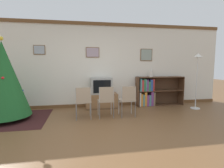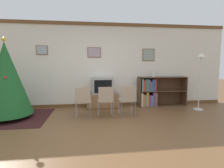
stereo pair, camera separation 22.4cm
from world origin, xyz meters
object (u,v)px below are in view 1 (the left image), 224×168
Objects in this scene: christmas_tree at (4,79)px; standing_lamp at (197,67)px; folding_chair_center at (106,100)px; bookshelf at (152,92)px; tv_console at (101,101)px; vase at (151,73)px; television at (101,86)px; folding_chair_left at (83,101)px; folding_chair_right at (128,99)px.

standing_lamp is at bearing 1.64° from christmas_tree.
bookshelf is at bearing 32.49° from folding_chair_center.
vase is (1.69, 0.10, 0.85)m from tv_console.
folding_chair_center is (2.48, -0.28, -0.55)m from christmas_tree.
folding_chair_center is (0.00, -1.03, -0.24)m from television.
christmas_tree is 2.48× the size of folding_chair_left.
tv_console is 0.58× the size of standing_lamp.
television is 0.40× the size of bookshelf.
christmas_tree reaches higher than folding_chair_right.
tv_console is at bearing 119.22° from folding_chair_right.
television is 0.79× the size of folding_chair_left.
tv_console is 1.20m from folding_chair_left.
vase reaches higher than folding_chair_left.
folding_chair_left is 2.52m from bookshelf.
vase is (4.17, 0.84, 0.07)m from christmas_tree.
standing_lamp is (2.31, 0.44, 0.84)m from folding_chair_right.
television is 1.72m from bookshelf.
christmas_tree is 2.61m from television.
bookshelf reaches higher than television.
standing_lamp is (1.20, -0.69, 0.23)m from vase.
standing_lamp reaches higher than folding_chair_left.
christmas_tree is 3.15× the size of television.
folding_chair_left is 1.15m from folding_chair_right.
christmas_tree is 2.48× the size of folding_chair_right.
folding_chair_center and folding_chair_right have the same top height.
folding_chair_left is at bearing -172.80° from standing_lamp.
christmas_tree is 2.71m from tv_console.
standing_lamp is (3.46, 0.44, 0.84)m from folding_chair_left.
television is at bearing -178.14° from bookshelf.
bookshelf is (1.70, 0.05, 0.22)m from tv_console.
standing_lamp is (2.89, -0.59, 0.60)m from television.
tv_console is at bearing 90.00° from television.
bookshelf is at bearing 25.44° from folding_chair_left.
tv_console is 4.26× the size of vase.
bookshelf is 6.89× the size of vase.
folding_chair_center is at bearing -171.38° from standing_lamp.
folding_chair_center is at bearing -90.00° from television.
vase is (1.69, 0.10, 0.37)m from television.
bookshelf is at bearing 1.78° from tv_console.
folding_chair_right is 2.50m from standing_lamp.
christmas_tree is at bearing -168.58° from vase.
vase is (1.69, 1.13, 0.61)m from folding_chair_center.
standing_lamp is at bearing -11.55° from television.
christmas_tree is 2.00m from folding_chair_left.
vase is at bearing 26.42° from folding_chair_left.
christmas_tree is at bearing 173.48° from folding_chair_center.
bookshelf is (1.12, 1.08, -0.02)m from folding_chair_right.
standing_lamp reaches higher than television.
bookshelf is 1.60m from standing_lamp.
folding_chair_center is 2.02m from bookshelf.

